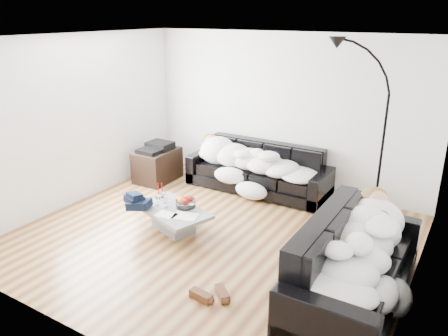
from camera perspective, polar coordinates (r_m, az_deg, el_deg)
The scene contains 24 objects.
ground at distance 6.02m, azimuth -1.50°, elevation -8.93°, with size 5.00×5.00×0.00m, color brown.
wall_back at distance 7.44m, azimuth 7.90°, elevation 7.24°, with size 5.00×0.02×2.60m, color silver.
wall_left at distance 7.14m, azimuth -18.81°, elevation 5.85°, with size 0.02×4.50×2.60m, color silver.
wall_right at distance 4.72m, azimuth 24.83°, elevation -1.80°, with size 0.02×4.50×2.60m, color silver.
ceiling at distance 5.29m, azimuth -1.76°, elevation 16.64°, with size 5.00×5.00×0.00m, color white.
sofa_back at distance 7.38m, azimuth 4.43°, elevation -0.03°, with size 2.43×0.84×0.79m, color black.
sofa_right at distance 4.82m, azimuth 16.85°, elevation -11.59°, with size 2.20×0.94×0.89m, color black.
sleeper_back at distance 7.27m, azimuth 4.29°, elevation 1.56°, with size 2.05×0.71×0.41m, color white, non-canonical shape.
sleeper_right at distance 4.72m, azimuth 17.09°, elevation -9.45°, with size 1.89×0.80×0.46m, color white, non-canonical shape.
teal_cushion at distance 5.30m, azimuth 18.47°, elevation -5.45°, with size 0.36×0.30×0.20m, color #0C4C55.
coffee_table at distance 6.16m, azimuth -6.69°, elevation -6.68°, with size 1.08×0.63×0.32m, color #939699.
fruit_bowl at distance 6.10m, azimuth -5.05°, elevation -4.34°, with size 0.28×0.28×0.17m, color white.
wine_glass_a at distance 6.26m, azimuth -7.74°, elevation -3.80°, with size 0.08×0.08×0.18m, color white.
wine_glass_b at distance 6.19m, azimuth -8.75°, elevation -4.10°, with size 0.08×0.08×0.18m, color white.
wine_glass_c at distance 6.12m, azimuth -7.54°, elevation -4.35°, with size 0.08×0.08×0.18m, color white.
candle_left at distance 6.41m, azimuth -8.58°, elevation -2.99°, with size 0.04×0.04×0.24m, color maroon.
candle_right at distance 6.44m, azimuth -8.09°, elevation -2.93°, with size 0.04×0.04×0.22m, color maroon.
newspaper_a at distance 5.87m, azimuth -5.11°, elevation -6.25°, with size 0.33×0.25×0.01m, color silver.
newspaper_b at distance 5.93m, azimuth -7.55°, elevation -6.06°, with size 0.28×0.20×0.01m, color silver.
navy_jacket at distance 6.15m, azimuth -11.40°, elevation -3.71°, with size 0.33×0.27×0.16m, color black, non-canonical shape.
shoes at distance 4.83m, azimuth -1.72°, elevation -16.18°, with size 0.45×0.33×0.10m, color #472311, non-canonical shape.
av_cabinet at distance 7.95m, azimuth -8.68°, elevation 0.37°, with size 0.56×0.82×0.56m, color black.
stereo at distance 7.84m, azimuth -8.81°, elevation 2.75°, with size 0.44×0.34×0.13m, color black.
floor_lamp at distance 6.54m, azimuth 20.02°, elevation 2.92°, with size 0.82×0.33×2.25m, color black, non-canonical shape.
Camera 1 is at (2.88, -4.43, 2.88)m, focal length 35.00 mm.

